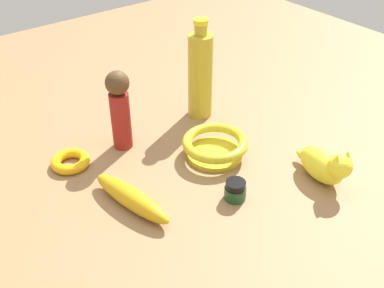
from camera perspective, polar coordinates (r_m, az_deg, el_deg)
The scene contains 8 objects.
ground at distance 1.00m, azimuth -0.00°, elevation -3.43°, with size 2.00×2.00×0.00m, color #936D47.
banana at distance 0.91m, azimuth -7.34°, elevation -6.50°, with size 0.20×0.04×0.04m, color gold.
bowl at distance 1.03m, azimuth 2.80°, elevation -0.18°, with size 0.14×0.14×0.05m.
person_figure_adult at distance 1.04m, azimuth -8.75°, elevation 4.39°, with size 0.05×0.05×0.19m.
cat_figurine at distance 0.99m, azimuth 15.81°, elevation -2.41°, with size 0.15×0.08×0.09m.
nail_polish_jar at distance 0.93m, azimuth 5.26°, elevation -5.59°, with size 0.04×0.04×0.04m.
bottle_tall at distance 1.14m, azimuth 1.01°, elevation 8.44°, with size 0.06×0.06×0.25m.
bangle at distance 1.04m, azimuth -14.51°, elevation -2.04°, with size 0.08×0.08×0.02m, color #F2AE11.
Camera 1 is at (-0.62, 0.48, 0.62)m, focal length 44.06 mm.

